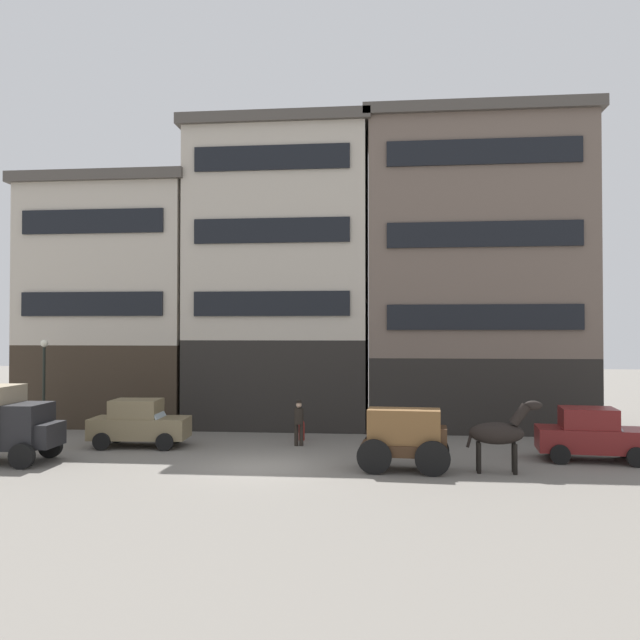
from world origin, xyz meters
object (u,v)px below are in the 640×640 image
(streetlamp_curbside, at_px, (44,373))
(fire_hydrant_curbside, at_px, (302,430))
(draft_horse, at_px, (500,433))
(sedan_light, at_px, (139,423))
(sedan_dark, at_px, (592,434))
(cargo_wagon, at_px, (406,435))
(pedestrian_officer, at_px, (299,421))

(streetlamp_curbside, xyz_separation_m, fire_hydrant_curbside, (11.38, -0.36, -2.24))
(draft_horse, bearing_deg, streetlamp_curbside, 162.23)
(draft_horse, xyz_separation_m, fire_hydrant_curbside, (-7.03, 5.53, -0.84))
(sedan_light, relative_size, fire_hydrant_curbside, 4.57)
(draft_horse, height_order, sedan_dark, draft_horse)
(cargo_wagon, xyz_separation_m, pedestrian_officer, (-4.01, 4.19, -0.17))
(sedan_light, bearing_deg, draft_horse, -14.55)
(cargo_wagon, xyz_separation_m, sedan_dark, (6.46, 2.27, -0.23))
(sedan_dark, bearing_deg, fire_hydrant_curbside, 162.81)
(cargo_wagon, bearing_deg, streetlamp_curbside, 159.12)
(streetlamp_curbside, bearing_deg, pedestrian_officer, -8.46)
(streetlamp_curbside, bearing_deg, sedan_dark, -9.39)
(sedan_dark, xyz_separation_m, pedestrian_officer, (-10.47, 1.92, 0.07))
(sedan_light, bearing_deg, cargo_wagon, -18.49)
(draft_horse, relative_size, pedestrian_officer, 1.31)
(cargo_wagon, xyz_separation_m, sedan_light, (-10.17, 3.40, -0.23))
(cargo_wagon, relative_size, draft_horse, 1.28)
(sedan_dark, relative_size, fire_hydrant_curbside, 4.64)
(sedan_light, bearing_deg, streetlamp_curbside, 154.74)
(sedan_dark, distance_m, sedan_light, 16.66)
(cargo_wagon, xyz_separation_m, fire_hydrant_curbside, (-4.08, 5.53, -0.72))
(fire_hydrant_curbside, bearing_deg, draft_horse, -38.21)
(draft_horse, height_order, pedestrian_officer, draft_horse)
(draft_horse, relative_size, fire_hydrant_curbside, 2.83)
(sedan_dark, distance_m, pedestrian_officer, 10.64)
(pedestrian_officer, bearing_deg, sedan_light, -172.68)
(fire_hydrant_curbside, bearing_deg, cargo_wagon, -53.60)
(cargo_wagon, distance_m, pedestrian_officer, 5.81)
(sedan_light, distance_m, pedestrian_officer, 6.21)
(draft_horse, distance_m, fire_hydrant_curbside, 8.98)
(fire_hydrant_curbside, bearing_deg, pedestrian_officer, -87.29)
(sedan_light, bearing_deg, pedestrian_officer, 7.32)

